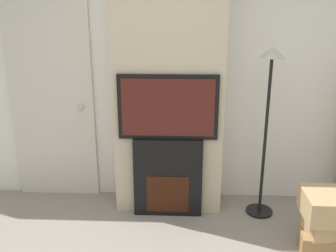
{
  "coord_description": "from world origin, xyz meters",
  "views": [
    {
      "loc": [
        0.15,
        -1.77,
        2.0
      ],
      "look_at": [
        0.0,
        1.6,
        0.93
      ],
      "focal_mm": 40.0,
      "sensor_mm": 36.0,
      "label": 1
    }
  ],
  "objects": [
    {
      "name": "fireplace",
      "position": [
        0.0,
        1.6,
        0.4
      ],
      "size": [
        0.67,
        0.15,
        0.8
      ],
      "color": "black",
      "rests_on": "ground_plane"
    },
    {
      "name": "box_stack",
      "position": [
        1.36,
        1.0,
        0.32
      ],
      "size": [
        0.46,
        0.41,
        0.55
      ],
      "color": "#A37A4C",
      "rests_on": "ground_plane"
    },
    {
      "name": "television",
      "position": [
        0.0,
        1.59,
        1.11
      ],
      "size": [
        0.94,
        0.07,
        0.62
      ],
      "color": "black",
      "rests_on": "fireplace"
    },
    {
      "name": "chimney_breast",
      "position": [
        0.0,
        1.8,
        1.35
      ],
      "size": [
        1.05,
        0.4,
        2.7
      ],
      "color": "#BCAD8E",
      "rests_on": "ground_plane"
    },
    {
      "name": "wall_back",
      "position": [
        0.0,
        2.03,
        1.35
      ],
      "size": [
        6.0,
        0.06,
        2.7
      ],
      "color": "silver",
      "rests_on": "ground_plane"
    },
    {
      "name": "floor_lamp",
      "position": [
        0.93,
        1.64,
        1.15
      ],
      "size": [
        0.27,
        0.27,
        1.67
      ],
      "color": "black",
      "rests_on": "ground_plane"
    },
    {
      "name": "entry_door",
      "position": [
        -1.23,
        1.97,
        1.04
      ],
      "size": [
        0.87,
        0.09,
        2.09
      ],
      "color": "beige",
      "rests_on": "ground_plane"
    }
  ]
}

